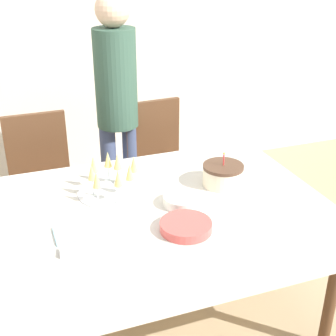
{
  "coord_description": "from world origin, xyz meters",
  "views": [
    {
      "loc": [
        -0.57,
        -1.95,
        1.94
      ],
      "look_at": [
        0.19,
        0.12,
        0.89
      ],
      "focal_mm": 50.0,
      "sensor_mm": 36.0,
      "label": 1
    }
  ],
  "objects_px": {
    "dining_chair_far_right": "(159,164)",
    "champagne_tray": "(111,178)",
    "birthday_cake": "(223,175)",
    "plate_stack_main": "(186,226)",
    "plate_stack_dessert": "(182,200)",
    "dining_chair_far_left": "(42,182)",
    "person_standing": "(117,96)"
  },
  "relations": [
    {
      "from": "champagne_tray",
      "to": "person_standing",
      "type": "bearing_deg",
      "value": 73.27
    },
    {
      "from": "champagne_tray",
      "to": "plate_stack_dessert",
      "type": "height_order",
      "value": "champagne_tray"
    },
    {
      "from": "dining_chair_far_left",
      "to": "dining_chair_far_right",
      "type": "bearing_deg",
      "value": -0.01
    },
    {
      "from": "dining_chair_far_left",
      "to": "champagne_tray",
      "type": "height_order",
      "value": "dining_chair_far_left"
    },
    {
      "from": "dining_chair_far_right",
      "to": "plate_stack_main",
      "type": "xyz_separation_m",
      "value": [
        -0.27,
        -1.18,
        0.25
      ]
    },
    {
      "from": "dining_chair_far_right",
      "to": "plate_stack_dessert",
      "type": "relative_size",
      "value": 5.16
    },
    {
      "from": "dining_chair_far_right",
      "to": "champagne_tray",
      "type": "xyz_separation_m",
      "value": [
        -0.5,
        -0.71,
        0.31
      ]
    },
    {
      "from": "birthday_cake",
      "to": "dining_chair_far_right",
      "type": "bearing_deg",
      "value": 95.66
    },
    {
      "from": "dining_chair_far_left",
      "to": "champagne_tray",
      "type": "relative_size",
      "value": 2.72
    },
    {
      "from": "birthday_cake",
      "to": "plate_stack_dessert",
      "type": "bearing_deg",
      "value": -155.91
    },
    {
      "from": "dining_chair_far_right",
      "to": "plate_stack_main",
      "type": "relative_size",
      "value": 4.09
    },
    {
      "from": "dining_chair_far_right",
      "to": "plate_stack_main",
      "type": "bearing_deg",
      "value": -103.12
    },
    {
      "from": "champagne_tray",
      "to": "person_standing",
      "type": "xyz_separation_m",
      "value": [
        0.25,
        0.83,
        0.17
      ]
    },
    {
      "from": "plate_stack_dessert",
      "to": "person_standing",
      "type": "bearing_deg",
      "value": 92.56
    },
    {
      "from": "dining_chair_far_left",
      "to": "birthday_cake",
      "type": "xyz_separation_m",
      "value": [
        0.89,
        -0.83,
        0.29
      ]
    },
    {
      "from": "birthday_cake",
      "to": "plate_stack_main",
      "type": "xyz_separation_m",
      "value": [
        -0.36,
        -0.35,
        -0.04
      ]
    },
    {
      "from": "dining_chair_far_left",
      "to": "plate_stack_dessert",
      "type": "xyz_separation_m",
      "value": [
        0.6,
        -0.95,
        0.25
      ]
    },
    {
      "from": "birthday_cake",
      "to": "plate_stack_main",
      "type": "bearing_deg",
      "value": -135.43
    },
    {
      "from": "plate_stack_main",
      "to": "plate_stack_dessert",
      "type": "bearing_deg",
      "value": 72.38
    },
    {
      "from": "dining_chair_far_left",
      "to": "person_standing",
      "type": "bearing_deg",
      "value": 12.48
    },
    {
      "from": "plate_stack_main",
      "to": "person_standing",
      "type": "xyz_separation_m",
      "value": [
        0.02,
        1.3,
        0.24
      ]
    },
    {
      "from": "dining_chair_far_left",
      "to": "person_standing",
      "type": "distance_m",
      "value": 0.75
    },
    {
      "from": "champagne_tray",
      "to": "plate_stack_main",
      "type": "xyz_separation_m",
      "value": [
        0.23,
        -0.47,
        -0.06
      ]
    },
    {
      "from": "dining_chair_far_left",
      "to": "birthday_cake",
      "type": "height_order",
      "value": "dining_chair_far_left"
    },
    {
      "from": "birthday_cake",
      "to": "person_standing",
      "type": "bearing_deg",
      "value": 109.35
    },
    {
      "from": "plate_stack_main",
      "to": "plate_stack_dessert",
      "type": "xyz_separation_m",
      "value": [
        0.07,
        0.22,
        0.0
      ]
    },
    {
      "from": "plate_stack_dessert",
      "to": "dining_chair_far_right",
      "type": "bearing_deg",
      "value": 77.96
    },
    {
      "from": "dining_chair_far_left",
      "to": "plate_stack_main",
      "type": "height_order",
      "value": "dining_chair_far_left"
    },
    {
      "from": "dining_chair_far_right",
      "to": "plate_stack_main",
      "type": "height_order",
      "value": "dining_chair_far_right"
    },
    {
      "from": "plate_stack_main",
      "to": "plate_stack_dessert",
      "type": "relative_size",
      "value": 1.26
    },
    {
      "from": "dining_chair_far_left",
      "to": "plate_stack_dessert",
      "type": "height_order",
      "value": "dining_chair_far_left"
    },
    {
      "from": "dining_chair_far_right",
      "to": "plate_stack_dessert",
      "type": "bearing_deg",
      "value": -102.04
    }
  ]
}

